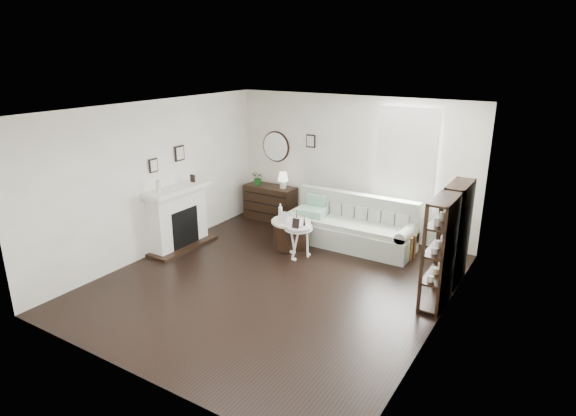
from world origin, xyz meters
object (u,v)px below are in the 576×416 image
Objects in this scene: sofa at (351,229)px; pedestal_table at (298,228)px; dresser at (270,203)px; drum_table at (291,233)px.

sofa reaches higher than pedestal_table.
sofa is at bearing 62.69° from pedestal_table.
pedestal_table is (-0.54, -1.04, 0.23)m from sofa.
pedestal_table is at bearing -42.83° from dresser.
drum_table is at bearing -143.49° from sofa.
dresser is at bearing 137.67° from drum_table.
sofa is 1.19m from pedestal_table.
drum_table is 0.60m from pedestal_table.
pedestal_table is (0.37, -0.37, 0.28)m from drum_table.
dresser reaches higher than pedestal_table.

